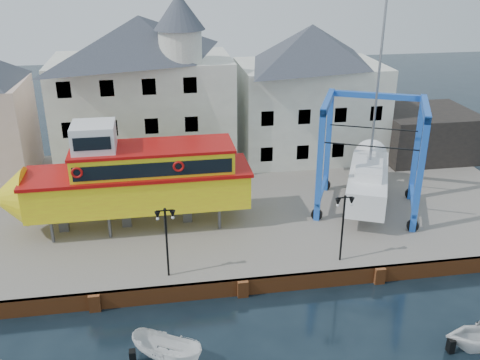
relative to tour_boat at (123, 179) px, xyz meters
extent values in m
plane|color=black|center=(6.44, -7.56, -4.35)|extent=(140.00, 140.00, 0.00)
cube|color=slate|center=(6.44, 3.44, -3.85)|extent=(44.00, 22.00, 1.00)
cube|color=brown|center=(6.44, -7.44, -3.85)|extent=(44.00, 0.25, 1.00)
cube|color=brown|center=(-1.56, -7.61, -3.85)|extent=(0.60, 0.36, 1.00)
cube|color=brown|center=(6.44, -7.61, -3.85)|extent=(0.60, 0.36, 1.00)
cube|color=brown|center=(14.44, -7.61, -3.85)|extent=(0.60, 0.36, 1.00)
cube|color=beige|center=(1.44, 10.94, 1.15)|extent=(14.00, 8.00, 9.00)
pyramid|color=#313741|center=(1.44, 10.94, 7.25)|extent=(14.00, 8.00, 3.20)
cube|color=black|center=(-4.06, 6.98, -1.75)|extent=(1.00, 0.08, 1.20)
cube|color=black|center=(-1.06, 6.98, -1.75)|extent=(1.00, 0.08, 1.20)
cube|color=black|center=(1.94, 6.98, -1.75)|extent=(1.00, 0.08, 1.20)
cube|color=black|center=(4.94, 6.98, -1.75)|extent=(1.00, 0.08, 1.20)
cube|color=black|center=(-4.06, 6.98, 1.25)|extent=(1.00, 0.08, 1.20)
cube|color=black|center=(-1.06, 6.98, 1.25)|extent=(1.00, 0.08, 1.20)
cube|color=black|center=(1.94, 6.98, 1.25)|extent=(1.00, 0.08, 1.20)
cube|color=black|center=(4.94, 6.98, 1.25)|extent=(1.00, 0.08, 1.20)
cube|color=black|center=(-4.06, 6.98, 4.25)|extent=(1.00, 0.08, 1.20)
cube|color=black|center=(-1.06, 6.98, 4.25)|extent=(1.00, 0.08, 1.20)
cube|color=black|center=(1.94, 6.98, 4.25)|extent=(1.00, 0.08, 1.20)
cube|color=black|center=(4.94, 6.98, 4.25)|extent=(1.00, 0.08, 1.20)
cylinder|color=beige|center=(4.44, 8.54, 6.85)|extent=(3.20, 3.20, 2.40)
cone|color=#313741|center=(4.44, 8.54, 9.35)|extent=(3.80, 3.80, 2.60)
cube|color=beige|center=(15.44, 11.44, 0.65)|extent=(12.00, 8.00, 8.00)
pyramid|color=#313741|center=(15.44, 11.44, 6.25)|extent=(12.00, 8.00, 3.20)
cube|color=black|center=(10.94, 7.48, -1.75)|extent=(1.00, 0.08, 1.20)
cube|color=black|center=(13.94, 7.48, -1.75)|extent=(1.00, 0.08, 1.20)
cube|color=black|center=(16.94, 7.48, -1.75)|extent=(1.00, 0.08, 1.20)
cube|color=black|center=(19.94, 7.48, -1.75)|extent=(1.00, 0.08, 1.20)
cube|color=black|center=(10.94, 7.48, 1.25)|extent=(1.00, 0.08, 1.20)
cube|color=black|center=(13.94, 7.48, 1.25)|extent=(1.00, 0.08, 1.20)
cube|color=black|center=(16.94, 7.48, 1.25)|extent=(1.00, 0.08, 1.20)
cube|color=black|center=(19.94, 7.48, 1.25)|extent=(1.00, 0.08, 1.20)
cube|color=black|center=(25.44, 9.44, -1.35)|extent=(8.00, 7.00, 4.00)
cylinder|color=black|center=(2.44, -6.36, -1.35)|extent=(0.12, 0.12, 4.00)
cube|color=black|center=(2.44, -6.36, 0.70)|extent=(0.90, 0.06, 0.06)
sphere|color=black|center=(2.44, -6.36, 0.77)|extent=(0.16, 0.16, 0.16)
cone|color=black|center=(2.04, -6.36, 0.43)|extent=(0.32, 0.32, 0.45)
sphere|color=white|center=(2.04, -6.36, 0.25)|extent=(0.18, 0.18, 0.18)
cone|color=black|center=(2.84, -6.36, 0.43)|extent=(0.32, 0.32, 0.45)
sphere|color=white|center=(2.84, -6.36, 0.25)|extent=(0.18, 0.18, 0.18)
cylinder|color=black|center=(12.44, -6.36, -1.35)|extent=(0.12, 0.12, 4.00)
cube|color=black|center=(12.44, -6.36, 0.70)|extent=(0.90, 0.06, 0.06)
sphere|color=black|center=(12.44, -6.36, 0.77)|extent=(0.16, 0.16, 0.16)
cone|color=black|center=(12.04, -6.36, 0.43)|extent=(0.32, 0.32, 0.45)
sphere|color=white|center=(12.04, -6.36, 0.25)|extent=(0.18, 0.18, 0.18)
cone|color=black|center=(12.84, -6.36, 0.43)|extent=(0.32, 0.32, 0.45)
sphere|color=white|center=(12.84, -6.36, 0.25)|extent=(0.18, 0.18, 0.18)
cylinder|color=#59595E|center=(-4.52, -1.41, -2.60)|extent=(0.20, 0.20, 1.50)
cylinder|color=#59595E|center=(-4.53, 1.38, -2.60)|extent=(0.20, 0.20, 1.50)
cylinder|color=#59595E|center=(-1.03, -1.40, -2.60)|extent=(0.20, 0.20, 1.50)
cylinder|color=#59595E|center=(-1.04, 1.39, -2.60)|extent=(0.20, 0.20, 1.50)
cylinder|color=#59595E|center=(2.46, -1.38, -2.60)|extent=(0.20, 0.20, 1.50)
cylinder|color=#59595E|center=(2.45, 1.41, -2.60)|extent=(0.20, 0.20, 1.50)
cylinder|color=#59595E|center=(5.95, -1.37, -2.60)|extent=(0.20, 0.20, 1.50)
cylinder|color=#59595E|center=(5.94, 1.42, -2.60)|extent=(0.20, 0.20, 1.50)
cube|color=#59595E|center=(-4.03, -0.02, -2.60)|extent=(0.60, 0.50, 1.50)
cube|color=#59595E|center=(-0.04, 0.00, -2.60)|extent=(0.60, 0.50, 1.50)
cube|color=#59595E|center=(3.95, 0.02, -2.60)|extent=(0.60, 0.50, 1.50)
cube|color=yellow|center=(0.96, 0.01, -0.76)|extent=(13.97, 3.85, 2.19)
cone|color=yellow|center=(-7.12, -0.03, -0.76)|extent=(2.21, 3.80, 3.79)
cube|color=#AD0C0B|center=(0.96, 0.01, 0.44)|extent=(14.27, 4.01, 0.22)
cube|color=yellow|center=(1.95, 0.01, 1.14)|extent=(9.98, 3.43, 1.60)
cube|color=black|center=(1.96, -1.71, 1.19)|extent=(9.57, 0.10, 0.90)
cube|color=black|center=(1.95, 1.73, 1.19)|extent=(9.57, 0.10, 0.90)
cube|color=#AD0C0B|center=(1.95, 0.01, 2.03)|extent=(10.18, 3.53, 0.18)
cube|color=white|center=(-1.54, 0.00, 2.84)|extent=(2.60, 2.60, 1.81)
cube|color=black|center=(-1.53, -1.33, 2.92)|extent=(2.18, 0.07, 0.80)
torus|color=#AD0C0B|center=(-2.52, -1.78, 1.34)|extent=(0.70, 0.14, 0.70)
torus|color=#AD0C0B|center=(3.46, -1.76, 1.34)|extent=(0.70, 0.14, 0.70)
cube|color=#225CAE|center=(12.57, -1.20, 0.49)|extent=(0.51, 0.51, 7.68)
cylinder|color=black|center=(12.57, -1.20, -2.96)|extent=(0.81, 0.56, 0.77)
cube|color=#225CAE|center=(14.66, 3.46, 0.49)|extent=(0.51, 0.51, 7.68)
cylinder|color=black|center=(14.66, 3.46, -2.96)|extent=(0.81, 0.56, 0.77)
cube|color=#225CAE|center=(18.23, -3.73, 0.49)|extent=(0.51, 0.51, 7.68)
cylinder|color=black|center=(18.23, -3.73, -2.96)|extent=(0.81, 0.56, 0.77)
cube|color=#225CAE|center=(20.32, 0.93, 0.49)|extent=(0.51, 0.51, 7.68)
cylinder|color=black|center=(20.32, 0.93, -2.96)|extent=(0.81, 0.56, 0.77)
cube|color=#225CAE|center=(13.62, 1.13, 4.14)|extent=(2.59, 5.17, 0.54)
cube|color=#225CAE|center=(13.62, 1.13, -2.25)|extent=(2.49, 5.12, 0.23)
cube|color=#225CAE|center=(19.28, -1.40, 4.14)|extent=(2.59, 5.17, 0.54)
cube|color=#225CAE|center=(19.28, -1.40, -2.25)|extent=(2.49, 5.12, 0.23)
cube|color=#225CAE|center=(17.49, 2.19, 4.14)|extent=(6.17, 3.04, 0.38)
cube|color=white|center=(16.45, -0.13, -1.37)|extent=(5.67, 8.54, 1.76)
cone|color=white|center=(18.44, 4.32, -1.37)|extent=(3.02, 2.63, 2.52)
cube|color=#59595E|center=(16.45, -0.13, -2.63)|extent=(1.05, 1.91, 0.77)
cube|color=white|center=(16.22, -0.64, -0.16)|extent=(2.95, 3.72, 0.66)
cylinder|color=#99999E|center=(16.67, 0.37, 5.54)|extent=(0.21, 0.21, 12.07)
cube|color=black|center=(15.64, -1.94, 1.98)|extent=(5.51, 2.56, 0.05)
cube|color=black|center=(17.25, 1.67, 1.98)|extent=(5.51, 2.56, 0.05)
imported|color=white|center=(2.11, -12.00, -4.35)|extent=(3.88, 3.22, 1.44)
imported|color=white|center=(17.09, -13.67, -4.35)|extent=(3.95, 3.50, 1.93)
camera|label=1|loc=(2.26, -32.05, 13.39)|focal=40.00mm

